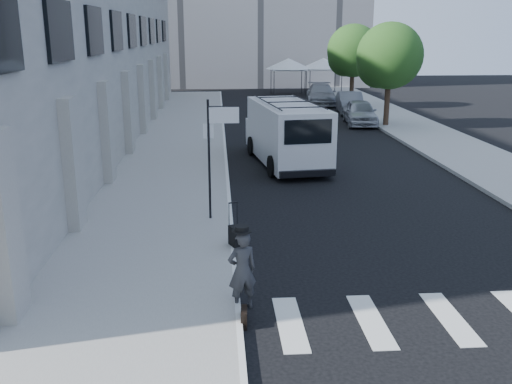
{
  "coord_description": "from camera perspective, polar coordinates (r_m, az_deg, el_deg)",
  "views": [
    {
      "loc": [
        -2.35,
        -12.92,
        5.49
      ],
      "look_at": [
        -1.33,
        1.87,
        1.3
      ],
      "focal_mm": 40.0,
      "sensor_mm": 36.0,
      "label": 1
    }
  ],
  "objects": [
    {
      "name": "sidewalk_left",
      "position": [
        29.48,
        -7.58,
        5.07
      ],
      "size": [
        4.5,
        48.0,
        0.15
      ],
      "primitive_type": "cube",
      "color": "gray",
      "rests_on": "ground"
    },
    {
      "name": "parked_car_c",
      "position": [
        45.03,
        6.51,
        9.68
      ],
      "size": [
        2.77,
        5.55,
        1.55
      ],
      "primitive_type": "imported",
      "rotation": [
        0.0,
        0.0,
        -0.11
      ],
      "color": "gray",
      "rests_on": "ground"
    },
    {
      "name": "tree_far",
      "position": [
        43.23,
        9.52,
        13.57
      ],
      "size": [
        3.8,
        3.83,
        6.03
      ],
      "color": "black",
      "rests_on": "ground"
    },
    {
      "name": "building_left",
      "position": [
        32.25,
        -21.23,
        15.68
      ],
      "size": [
        10.0,
        44.0,
        12.0
      ],
      "primitive_type": "cube",
      "color": "gray",
      "rests_on": "ground"
    },
    {
      "name": "parked_car_b",
      "position": [
        40.19,
        9.38,
        8.79
      ],
      "size": [
        2.03,
        4.6,
        1.47
      ],
      "primitive_type": "imported",
      "rotation": [
        0.0,
        0.0,
        -0.11
      ],
      "color": "#5C5E64",
      "rests_on": "ground"
    },
    {
      "name": "tent_right",
      "position": [
        52.37,
        6.76,
        12.65
      ],
      "size": [
        4.0,
        4.0,
        3.2
      ],
      "color": "black",
      "rests_on": "ground"
    },
    {
      "name": "ground",
      "position": [
        14.23,
        5.93,
        -7.0
      ],
      "size": [
        120.0,
        120.0,
        0.0
      ],
      "primitive_type": "plane",
      "color": "black",
      "rests_on": "ground"
    },
    {
      "name": "suitcase",
      "position": [
        14.73,
        -1.94,
        -4.7
      ],
      "size": [
        0.44,
        0.53,
        1.27
      ],
      "rotation": [
        0.0,
        0.0,
        0.4
      ],
      "color": "black",
      "rests_on": "ground"
    },
    {
      "name": "businessman",
      "position": [
        11.61,
        -1.4,
        -7.86
      ],
      "size": [
        0.71,
        0.57,
        1.67
      ],
      "primitive_type": "imported",
      "rotation": [
        0.0,
        0.0,
        3.47
      ],
      "color": "#303033",
      "rests_on": "ground"
    },
    {
      "name": "sidewalk_right",
      "position": [
        35.24,
        15.02,
        6.42
      ],
      "size": [
        4.0,
        56.0,
        0.15
      ],
      "primitive_type": "cube",
      "color": "gray",
      "rests_on": "ground"
    },
    {
      "name": "briefcase",
      "position": [
        11.27,
        -1.21,
        -12.41
      ],
      "size": [
        0.15,
        0.45,
        0.34
      ],
      "primitive_type": "cube",
      "rotation": [
        0.0,
        0.0,
        -0.07
      ],
      "color": "black",
      "rests_on": "ground"
    },
    {
      "name": "sign_pole",
      "position": [
        16.37,
        -3.94,
        5.76
      ],
      "size": [
        1.03,
        0.07,
        3.5
      ],
      "color": "black",
      "rests_on": "sidewalk_left"
    },
    {
      "name": "cargo_van",
      "position": [
        24.38,
        3.0,
        5.93
      ],
      "size": [
        3.11,
        7.14,
        2.58
      ],
      "rotation": [
        0.0,
        0.0,
        0.13
      ],
      "color": "silver",
      "rests_on": "ground"
    },
    {
      "name": "tree_near",
      "position": [
        34.54,
        12.98,
        12.89
      ],
      "size": [
        3.8,
        3.83,
        6.03
      ],
      "color": "black",
      "rests_on": "ground"
    },
    {
      "name": "parked_car_a",
      "position": [
        35.4,
        10.37,
        7.84
      ],
      "size": [
        2.24,
        4.57,
        1.5
      ],
      "primitive_type": "imported",
      "rotation": [
        0.0,
        0.0,
        -0.11
      ],
      "color": "#ACAEB4",
      "rests_on": "ground"
    },
    {
      "name": "tent_left",
      "position": [
        51.39,
        3.27,
        12.67
      ],
      "size": [
        4.0,
        4.0,
        3.2
      ],
      "color": "black",
      "rests_on": "ground"
    }
  ]
}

